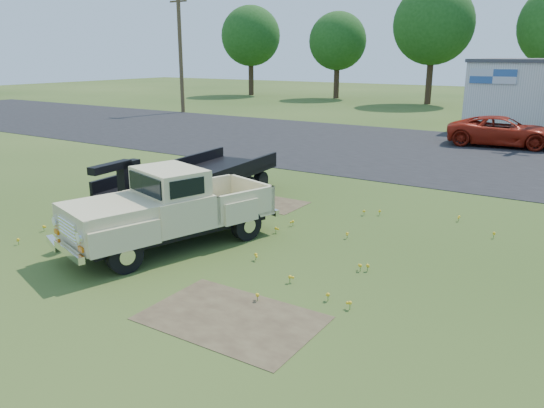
{
  "coord_description": "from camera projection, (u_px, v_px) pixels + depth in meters",
  "views": [
    {
      "loc": [
        6.56,
        -9.6,
        4.41
      ],
      "look_at": [
        -0.23,
        1.0,
        0.84
      ],
      "focal_mm": 35.0,
      "sensor_mm": 36.0,
      "label": 1
    }
  ],
  "objects": [
    {
      "name": "ground",
      "position": [
        257.0,
        250.0,
        12.38
      ],
      "size": [
        140.0,
        140.0,
        0.0
      ],
      "primitive_type": "plane",
      "color": "#2C4416",
      "rests_on": "ground"
    },
    {
      "name": "asphalt_lot",
      "position": [
        439.0,
        153.0,
        24.53
      ],
      "size": [
        90.0,
        14.0,
        0.02
      ],
      "primitive_type": "cube",
      "color": "black",
      "rests_on": "ground"
    },
    {
      "name": "dirt_patch_a",
      "position": [
        232.0,
        318.0,
        9.17
      ],
      "size": [
        3.0,
        2.0,
        0.01
      ],
      "primitive_type": "cube",
      "color": "#453624",
      "rests_on": "ground"
    },
    {
      "name": "dirt_patch_b",
      "position": [
        268.0,
        203.0,
        16.25
      ],
      "size": [
        2.2,
        1.6,
        0.01
      ],
      "primitive_type": "cube",
      "color": "#453624",
      "rests_on": "ground"
    },
    {
      "name": "utility_pole_west",
      "position": [
        180.0,
        51.0,
        40.37
      ],
      "size": [
        1.6,
        0.3,
        9.0
      ],
      "color": "#493822",
      "rests_on": "ground"
    },
    {
      "name": "treeline_a",
      "position": [
        251.0,
        36.0,
        57.6
      ],
      "size": [
        6.4,
        6.4,
        9.52
      ],
      "color": "#382619",
      "rests_on": "ground"
    },
    {
      "name": "treeline_b",
      "position": [
        338.0,
        41.0,
        53.39
      ],
      "size": [
        5.76,
        5.76,
        8.57
      ],
      "color": "#382619",
      "rests_on": "ground"
    },
    {
      "name": "treeline_c",
      "position": [
        434.0,
        24.0,
        46.64
      ],
      "size": [
        7.04,
        7.04,
        10.47
      ],
      "color": "#382619",
      "rests_on": "ground"
    },
    {
      "name": "vintage_pickup_truck",
      "position": [
        171.0,
        207.0,
        12.42
      ],
      "size": [
        3.48,
        5.57,
        1.89
      ],
      "primitive_type": null,
      "rotation": [
        0.0,
        0.0,
        -0.3
      ],
      "color": "beige",
      "rests_on": "ground"
    },
    {
      "name": "flatbed_trailer",
      "position": [
        195.0,
        174.0,
        16.02
      ],
      "size": [
        2.76,
        6.96,
        1.86
      ],
      "primitive_type": null,
      "rotation": [
        0.0,
        0.0,
        0.07
      ],
      "color": "black",
      "rests_on": "ground"
    },
    {
      "name": "red_pickup",
      "position": [
        503.0,
        132.0,
        26.13
      ],
      "size": [
        5.46,
        3.03,
        1.44
      ],
      "primitive_type": "imported",
      "rotation": [
        0.0,
        0.0,
        1.7
      ],
      "color": "maroon",
      "rests_on": "ground"
    }
  ]
}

